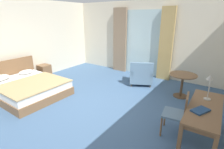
{
  "coord_description": "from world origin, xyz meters",
  "views": [
    {
      "loc": [
        2.88,
        -3.1,
        2.26
      ],
      "look_at": [
        0.61,
        0.21,
        0.91
      ],
      "focal_mm": 27.82,
      "sensor_mm": 36.0,
      "label": 1
    }
  ],
  "objects_px": {
    "bed": "(27,87)",
    "desk_lamp": "(209,82)",
    "desk_chair": "(179,112)",
    "writing_desk": "(204,111)",
    "nightstand": "(45,71)",
    "armchair_by_window": "(141,75)",
    "round_cafe_table": "(183,80)",
    "closed_book": "(200,110)"
  },
  "relations": [
    {
      "from": "closed_book",
      "to": "bed",
      "type": "bearing_deg",
      "value": -148.75
    },
    {
      "from": "desk_chair",
      "to": "armchair_by_window",
      "type": "xyz_separation_m",
      "value": [
        -1.78,
        2.07,
        -0.17
      ]
    },
    {
      "from": "desk_chair",
      "to": "desk_lamp",
      "type": "height_order",
      "value": "desk_lamp"
    },
    {
      "from": "nightstand",
      "to": "writing_desk",
      "type": "xyz_separation_m",
      "value": [
        5.56,
        -0.57,
        0.39
      ]
    },
    {
      "from": "bed",
      "to": "armchair_by_window",
      "type": "xyz_separation_m",
      "value": [
        2.45,
        2.72,
        0.09
      ]
    },
    {
      "from": "desk_chair",
      "to": "bed",
      "type": "bearing_deg",
      "value": -171.35
    },
    {
      "from": "bed",
      "to": "armchair_by_window",
      "type": "distance_m",
      "value": 3.66
    },
    {
      "from": "desk_lamp",
      "to": "closed_book",
      "type": "xyz_separation_m",
      "value": [
        -0.01,
        -0.63,
        -0.33
      ]
    },
    {
      "from": "armchair_by_window",
      "to": "round_cafe_table",
      "type": "relative_size",
      "value": 1.34
    },
    {
      "from": "desk_chair",
      "to": "round_cafe_table",
      "type": "xyz_separation_m",
      "value": [
        -0.37,
        1.85,
        0.02
      ]
    },
    {
      "from": "writing_desk",
      "to": "armchair_by_window",
      "type": "relative_size",
      "value": 1.52
    },
    {
      "from": "desk_lamp",
      "to": "round_cafe_table",
      "type": "bearing_deg",
      "value": 118.39
    },
    {
      "from": "writing_desk",
      "to": "desk_lamp",
      "type": "relative_size",
      "value": 3.12
    },
    {
      "from": "writing_desk",
      "to": "desk_chair",
      "type": "xyz_separation_m",
      "value": [
        -0.42,
        -0.04,
        -0.15
      ]
    },
    {
      "from": "closed_book",
      "to": "armchair_by_window",
      "type": "relative_size",
      "value": 0.31
    },
    {
      "from": "bed",
      "to": "desk_lamp",
      "type": "xyz_separation_m",
      "value": [
        4.62,
        1.09,
        0.83
      ]
    },
    {
      "from": "round_cafe_table",
      "to": "writing_desk",
      "type": "bearing_deg",
      "value": -66.36
    },
    {
      "from": "desk_lamp",
      "to": "nightstand",
      "type": "bearing_deg",
      "value": 178.3
    },
    {
      "from": "desk_chair",
      "to": "closed_book",
      "type": "height_order",
      "value": "desk_chair"
    },
    {
      "from": "armchair_by_window",
      "to": "nightstand",
      "type": "bearing_deg",
      "value": -156.53
    },
    {
      "from": "nightstand",
      "to": "round_cafe_table",
      "type": "bearing_deg",
      "value": 14.57
    },
    {
      "from": "bed",
      "to": "desk_chair",
      "type": "bearing_deg",
      "value": 8.65
    },
    {
      "from": "armchair_by_window",
      "to": "desk_lamp",
      "type": "bearing_deg",
      "value": -36.78
    },
    {
      "from": "nightstand",
      "to": "desk_chair",
      "type": "distance_m",
      "value": 5.19
    },
    {
      "from": "bed",
      "to": "desk_chair",
      "type": "relative_size",
      "value": 2.47
    },
    {
      "from": "bed",
      "to": "armchair_by_window",
      "type": "height_order",
      "value": "bed"
    },
    {
      "from": "round_cafe_table",
      "to": "desk_lamp",
      "type": "bearing_deg",
      "value": -61.61
    },
    {
      "from": "nightstand",
      "to": "round_cafe_table",
      "type": "relative_size",
      "value": 0.67
    },
    {
      "from": "closed_book",
      "to": "armchair_by_window",
      "type": "bearing_deg",
      "value": 159.28
    },
    {
      "from": "desk_chair",
      "to": "desk_lamp",
      "type": "relative_size",
      "value": 1.79
    },
    {
      "from": "writing_desk",
      "to": "round_cafe_table",
      "type": "distance_m",
      "value": 1.98
    },
    {
      "from": "desk_chair",
      "to": "closed_book",
      "type": "bearing_deg",
      "value": -25.8
    },
    {
      "from": "desk_chair",
      "to": "armchair_by_window",
      "type": "bearing_deg",
      "value": 130.72
    },
    {
      "from": "writing_desk",
      "to": "armchair_by_window",
      "type": "height_order",
      "value": "armchair_by_window"
    },
    {
      "from": "armchair_by_window",
      "to": "writing_desk",
      "type": "bearing_deg",
      "value": -42.63
    },
    {
      "from": "bed",
      "to": "writing_desk",
      "type": "bearing_deg",
      "value": 8.39
    },
    {
      "from": "bed",
      "to": "desk_lamp",
      "type": "relative_size",
      "value": 4.42
    },
    {
      "from": "bed",
      "to": "desk_chair",
      "type": "distance_m",
      "value": 4.29
    },
    {
      "from": "bed",
      "to": "closed_book",
      "type": "height_order",
      "value": "bed"
    },
    {
      "from": "nightstand",
      "to": "bed",
      "type": "bearing_deg",
      "value": -54.12
    },
    {
      "from": "writing_desk",
      "to": "desk_chair",
      "type": "height_order",
      "value": "desk_chair"
    },
    {
      "from": "nightstand",
      "to": "armchair_by_window",
      "type": "distance_m",
      "value": 3.66
    }
  ]
}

